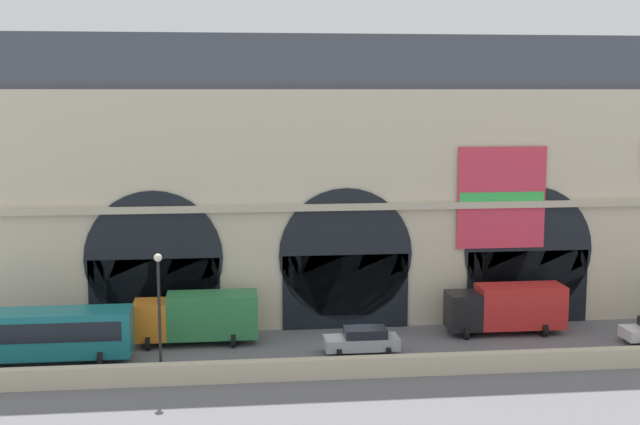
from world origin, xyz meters
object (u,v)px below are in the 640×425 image
street_lamp_quayside (159,300)px  box_truck_midwest (198,316)px  bus_west (33,334)px  car_center (362,340)px  box_truck_mideast (507,307)px

street_lamp_quayside → box_truck_midwest: bearing=74.4°
box_truck_midwest → street_lamp_quayside: bearing=-105.6°
bus_west → car_center: bus_west is taller
box_truck_midwest → car_center: (9.72, -3.14, -0.90)m
car_center → bus_west: bearing=179.9°
car_center → street_lamp_quayside: (-11.52, -3.34, 3.61)m
bus_west → car_center: size_ratio=2.50×
box_truck_midwest → box_truck_mideast: bearing=0.1°
box_truck_midwest → street_lamp_quayside: street_lamp_quayside is taller
bus_west → street_lamp_quayside: street_lamp_quayside is taller
street_lamp_quayside → car_center: bearing=16.1°
box_truck_mideast → street_lamp_quayside: (-21.38, -6.51, 2.71)m
bus_west → box_truck_midwest: box_truck_midwest is taller
bus_west → box_truck_mideast: (28.73, 3.12, -0.08)m
box_truck_mideast → street_lamp_quayside: bearing=-163.1°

